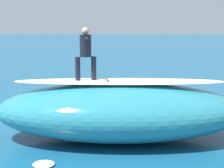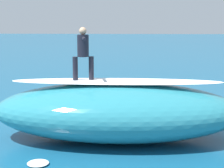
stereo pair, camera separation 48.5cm
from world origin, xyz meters
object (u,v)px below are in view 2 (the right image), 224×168
at_px(surfer_riding, 83,50).
at_px(surfboard_riding, 83,81).
at_px(surfer_paddling, 135,101).
at_px(surfboard_paddling, 133,107).

bearing_deg(surfer_riding, surfboard_riding, -100.77).
height_order(surfboard_riding, surfer_riding, surfer_riding).
bearing_deg(surfboard_riding, surfer_paddling, -121.67).
xyz_separation_m(surfboard_riding, surfer_riding, (0.00, 0.00, 0.92)).
distance_m(surfboard_riding, surfer_riding, 0.92).
height_order(surfboard_riding, surfboard_paddling, surfboard_riding).
distance_m(surfer_riding, surfboard_paddling, 4.98).
bearing_deg(surfboard_paddling, surfer_riding, 17.36).
relative_size(surfboard_riding, surfer_paddling, 1.35).
bearing_deg(surfer_paddling, surfboard_riding, 16.83).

